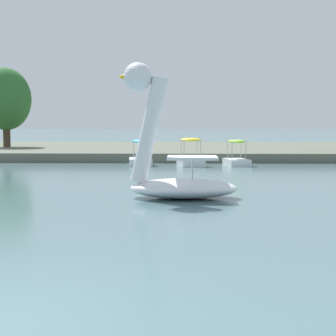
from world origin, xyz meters
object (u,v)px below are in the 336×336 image
(pedal_boat_lime, at_px, (237,157))
(pedal_boat_cyan, at_px, (141,158))
(swan_boat, at_px, (173,164))
(pedal_boat_yellow, at_px, (191,157))
(tree_broadleaf_right, at_px, (6,99))

(pedal_boat_lime, height_order, pedal_boat_cyan, pedal_boat_cyan)
(swan_boat, xyz_separation_m, pedal_boat_yellow, (0.64, 13.01, -0.57))
(swan_boat, bearing_deg, tree_broadleaf_right, 117.87)
(tree_broadleaf_right, bearing_deg, pedal_boat_lime, -34.84)
(pedal_boat_lime, xyz_separation_m, pedal_boat_cyan, (-5.16, -0.11, -0.02))
(tree_broadleaf_right, bearing_deg, pedal_boat_cyan, -45.94)
(swan_boat, distance_m, tree_broadleaf_right, 28.08)
(pedal_boat_cyan, distance_m, tree_broadleaf_right, 16.22)
(pedal_boat_lime, relative_size, pedal_boat_yellow, 1.05)
(swan_boat, height_order, pedal_boat_lime, swan_boat)
(pedal_boat_lime, bearing_deg, tree_broadleaf_right, 145.16)
(swan_boat, distance_m, pedal_boat_lime, 13.80)
(pedal_boat_cyan, bearing_deg, tree_broadleaf_right, 134.06)
(pedal_boat_yellow, xyz_separation_m, tree_broadleaf_right, (-13.68, 11.67, 3.63))
(swan_boat, xyz_separation_m, pedal_boat_lime, (3.10, 13.44, -0.59))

